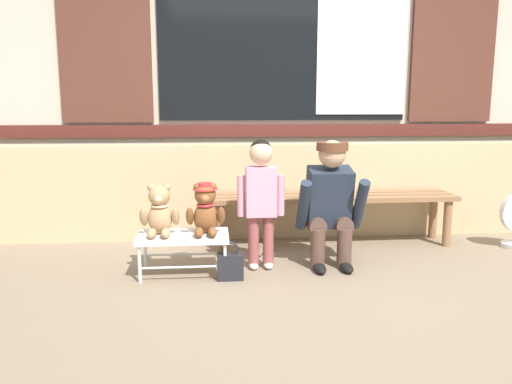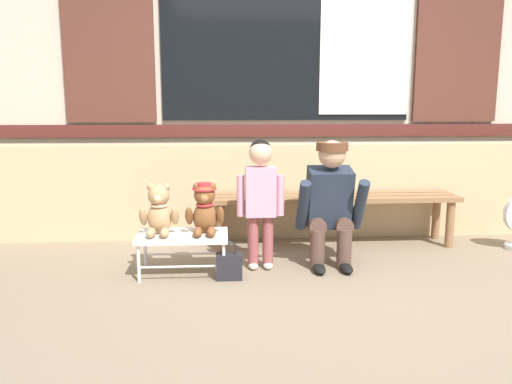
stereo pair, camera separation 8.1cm
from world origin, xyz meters
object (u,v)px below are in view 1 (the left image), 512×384
Objects in this scene: teddy_bear_with_hat at (205,210)px; adult_crouching at (331,203)px; child_standing at (261,190)px; wooden_bench_long at (333,202)px; handbag_on_ground at (230,266)px; teddy_bear_plain at (160,212)px; small_display_bench at (183,239)px.

adult_crouching is (0.93, 0.13, 0.01)m from teddy_bear_with_hat.
wooden_bench_long is at bearing 40.81° from child_standing.
handbag_on_ground is (-0.91, -0.81, -0.28)m from wooden_bench_long.
teddy_bear_plain reaches higher than wooden_bench_long.
child_standing is (0.56, 0.10, 0.33)m from small_display_bench.
teddy_bear_plain is 0.62m from handbag_on_ground.
adult_crouching is at bearing 5.81° from teddy_bear_plain.
teddy_bear_with_hat is (-1.08, -0.68, 0.10)m from wooden_bench_long.
child_standing is at bearing 7.81° from teddy_bear_plain.
handbag_on_ground is (0.33, -0.12, -0.17)m from small_display_bench.
adult_crouching is (1.09, 0.13, 0.21)m from small_display_bench.
wooden_bench_long is at bearing 26.03° from teddy_bear_plain.
teddy_bear_with_hat is 0.38× the size of child_standing.
child_standing reaches higher than wooden_bench_long.
child_standing reaches higher than teddy_bear_plain.
teddy_bear_with_hat is 0.38× the size of adult_crouching.
child_standing reaches higher than teddy_bear_with_hat.
small_display_bench is 2.35× the size of handbag_on_ground.
teddy_bear_plain is 1.34× the size of handbag_on_ground.
wooden_bench_long is at bearing 28.93° from small_display_bench.
small_display_bench is 1.76× the size of teddy_bear_plain.
child_standing is at bearing -176.95° from adult_crouching.
adult_crouching is at bearing 7.75° from teddy_bear_with_hat.
handbag_on_ground is at bearing -136.74° from child_standing.
adult_crouching reaches higher than teddy_bear_with_hat.
handbag_on_ground is at bearing -138.54° from wooden_bench_long.
child_standing reaches higher than adult_crouching.
wooden_bench_long is at bearing 32.31° from teddy_bear_with_hat.
teddy_bear_plain is (-0.16, 0.00, 0.20)m from small_display_bench.
teddy_bear_plain reaches higher than small_display_bench.
teddy_bear_plain is at bearing -174.19° from adult_crouching.
wooden_bench_long is 0.59m from adult_crouching.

